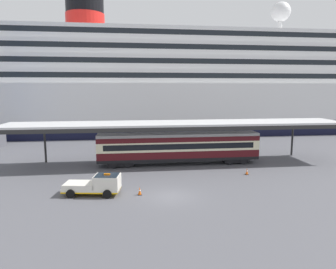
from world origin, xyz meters
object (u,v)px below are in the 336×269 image
Objects in this scene: cruise_ship at (114,86)px; traffic_cone_near at (140,191)px; service_truck at (97,184)px; traffic_cone_mid at (247,171)px; train_carriage at (179,147)px.

traffic_cone_near is (4.38, -46.07, -10.05)m from cruise_ship.
cruise_ship is 46.42m from service_truck.
traffic_cone_near is 1.02× the size of traffic_cone_mid.
train_carriage reaches higher than traffic_cone_near.
traffic_cone_mid is at bearing -39.51° from train_carriage.
cruise_ship is 45.32m from traffic_cone_mid.
cruise_ship is 26.51× the size of service_truck.
service_truck is at bearing -89.40° from cruise_ship.
service_truck reaches higher than traffic_cone_near.
traffic_cone_mid is (7.02, -5.79, -1.93)m from train_carriage.
cruise_ship is at bearing 105.63° from train_carriage.
train_carriage is 12.41m from traffic_cone_near.
service_truck is (0.48, -45.44, -9.44)m from cruise_ship.
train_carriage reaches higher than service_truck.
traffic_cone_near is at bearing -157.32° from traffic_cone_mid.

